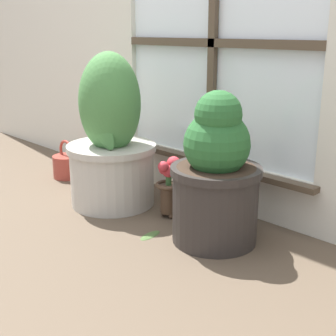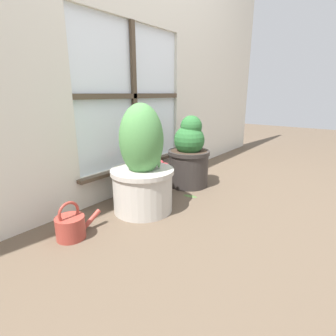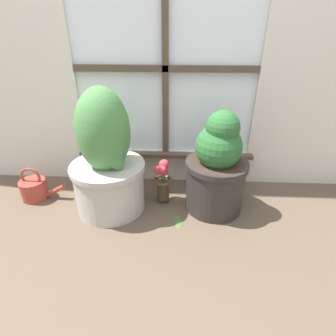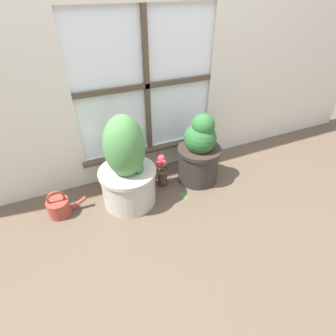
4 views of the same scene
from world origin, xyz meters
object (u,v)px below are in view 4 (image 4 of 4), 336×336
at_px(potted_plant_left, 127,169).
at_px(watering_can, 59,207).
at_px(flower_vase, 162,170).
at_px(potted_plant_right, 199,153).

height_order(potted_plant_left, watering_can, potted_plant_left).
height_order(flower_vase, watering_can, flower_vase).
bearing_deg(flower_vase, watering_can, -179.27).
bearing_deg(watering_can, potted_plant_left, -7.74).
relative_size(potted_plant_left, watering_can, 2.53).
distance_m(potted_plant_right, watering_can, 1.09).
distance_m(potted_plant_left, potted_plant_right, 0.59).
bearing_deg(potted_plant_left, watering_can, 172.26).
bearing_deg(flower_vase, potted_plant_right, -8.81).
relative_size(potted_plant_right, flower_vase, 2.18).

